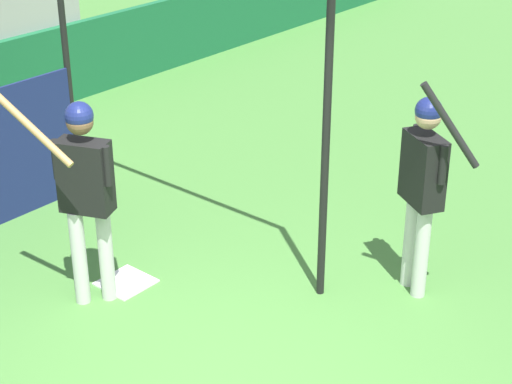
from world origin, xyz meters
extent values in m
cube|color=#195B33|center=(3.03, 6.49, 1.15)|extent=(0.45, 0.40, 0.10)
cube|color=#195B33|center=(3.03, 6.67, 1.38)|extent=(0.45, 0.06, 0.40)
cylinder|color=black|center=(1.62, 0.27, 1.35)|extent=(0.07, 0.07, 2.70)
cylinder|color=black|center=(1.62, 3.63, 1.35)|extent=(0.07, 0.07, 2.70)
cube|color=white|center=(0.60, 1.74, 0.01)|extent=(0.44, 0.44, 0.02)
cylinder|color=silver|center=(0.34, 1.68, 0.45)|extent=(0.17, 0.17, 0.89)
cylinder|color=silver|center=(0.16, 1.81, 0.45)|extent=(0.17, 0.17, 0.89)
cube|color=black|center=(0.25, 1.74, 1.21)|extent=(0.37, 0.49, 0.63)
sphere|color=brown|center=(0.25, 1.74, 1.70)|extent=(0.22, 0.22, 0.22)
sphere|color=navy|center=(0.25, 1.74, 1.75)|extent=(0.23, 0.23, 0.23)
cylinder|color=black|center=(0.30, 1.52, 1.35)|extent=(0.09, 0.09, 0.35)
cylinder|color=black|center=(0.12, 1.94, 1.35)|extent=(0.09, 0.09, 0.35)
cylinder|color=#AD7F4C|center=(-0.12, 1.86, 1.72)|extent=(0.23, 0.73, 0.54)
sphere|color=#AD7F4C|center=(0.22, 1.94, 1.48)|extent=(0.08, 0.08, 0.08)
cylinder|color=silver|center=(2.26, -0.25, 0.44)|extent=(0.18, 0.18, 0.88)
cylinder|color=silver|center=(2.15, -0.42, 0.44)|extent=(0.18, 0.18, 0.88)
cube|color=black|center=(2.21, -0.34, 1.20)|extent=(0.42, 0.50, 0.63)
sphere|color=tan|center=(2.21, -0.34, 1.68)|extent=(0.22, 0.22, 0.22)
sphere|color=navy|center=(2.21, -0.34, 1.73)|extent=(0.23, 0.23, 0.23)
cylinder|color=black|center=(2.37, -0.16, 1.34)|extent=(0.10, 0.10, 0.34)
cylinder|color=black|center=(2.12, -0.56, 1.34)|extent=(0.10, 0.10, 0.34)
cylinder|color=black|center=(2.02, -0.63, 1.73)|extent=(0.34, 0.47, 0.71)
sphere|color=black|center=(2.22, -0.50, 1.39)|extent=(0.08, 0.08, 0.08)
camera|label=1|loc=(-3.79, -3.48, 4.21)|focal=60.00mm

